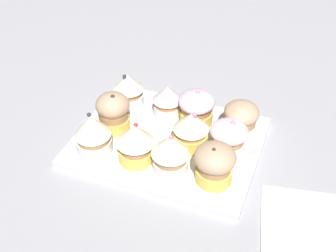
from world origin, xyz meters
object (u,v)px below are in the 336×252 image
cupcake_6 (113,111)px  cupcake_8 (170,153)px  cupcake_5 (190,131)px  cupcake_7 (215,163)px  cupcake_9 (135,142)px  baking_tray (168,141)px  cupcake_1 (197,108)px  cupcake_3 (128,89)px  cupcake_0 (241,118)px  cupcake_10 (93,133)px  napkin (307,227)px  cupcake_4 (229,137)px  cupcake_2 (167,100)px

cupcake_6 → cupcake_8: 14.89cm
cupcake_5 → cupcake_6: size_ratio=0.94×
cupcake_7 → cupcake_9: 13.55cm
baking_tray → cupcake_1: bearing=-116.1°
cupcake_9 → cupcake_3: bearing=-60.5°
cupcake_0 → cupcake_9: cupcake_9 is taller
cupcake_6 → cupcake_3: bearing=-85.9°
cupcake_3 → cupcake_9: size_ratio=0.95×
cupcake_10 → napkin: cupcake_10 is taller
cupcake_5 → cupcake_8: 6.67cm
baking_tray → cupcake_4: (-10.72, -0.67, 3.79)cm
cupcake_4 → cupcake_10: (21.49, 7.92, 0.59)cm
cupcake_7 → cupcake_0: bearing=-94.6°
cupcake_2 → cupcake_9: size_ratio=0.84×
cupcake_7 → cupcake_8: 7.30cm
baking_tray → cupcake_3: 13.50cm
cupcake_5 → cupcake_10: size_ratio=0.93×
cupcake_3 → napkin: bearing=155.4°
cupcake_3 → cupcake_5: same height
cupcake_10 → cupcake_0: bearing=-148.7°
cupcake_7 → cupcake_2: bearing=-45.3°
cupcake_7 → napkin: cupcake_7 is taller
cupcake_1 → napkin: bearing=144.3°
cupcake_10 → cupcake_8: bearing=-178.9°
cupcake_3 → cupcake_8: 19.67cm
cupcake_1 → cupcake_10: (13.89, 13.62, 0.38)cm
baking_tray → cupcake_5: bearing=174.2°
cupcake_3 → cupcake_6: cupcake_6 is taller
cupcake_2 → cupcake_6: bearing=43.5°
cupcake_10 → cupcake_6: bearing=-93.8°
cupcake_3 → cupcake_4: (-21.57, 6.19, -0.37)cm
cupcake_8 → cupcake_10: 13.88cm
baking_tray → cupcake_0: size_ratio=4.90×
baking_tray → cupcake_10: (10.77, 7.25, 4.38)cm
cupcake_2 → cupcake_3: (8.12, -0.19, 0.28)cm
cupcake_0 → cupcake_7: cupcake_7 is taller
cupcake_6 → cupcake_10: same height
cupcake_4 → cupcake_10: bearing=20.2°
cupcake_2 → cupcake_6: cupcake_6 is taller
cupcake_8 → cupcake_4: bearing=-134.8°
baking_tray → cupcake_2: (2.73, -6.66, 3.88)cm
cupcake_1 → cupcake_7: size_ratio=0.93×
cupcake_1 → napkin: 28.34cm
cupcake_0 → cupcake_7: (1.04, 12.85, 0.30)cm
cupcake_1 → cupcake_7: cupcake_7 is taller
cupcake_5 → cupcake_2: bearing=-45.6°
cupcake_0 → cupcake_6: (21.75, 6.81, 0.39)cm
cupcake_1 → cupcake_7: (-7.27, 12.96, 0.27)cm
cupcake_2 → cupcake_9: cupcake_9 is taller
cupcake_5 → cupcake_7: same height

